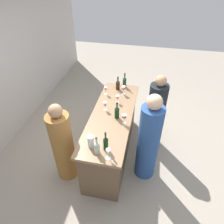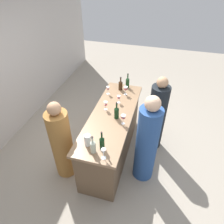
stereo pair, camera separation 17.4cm
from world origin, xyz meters
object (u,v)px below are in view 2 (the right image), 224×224
object	(u,v)px
wine_bottle_second_left_dark_green	(102,143)
wine_glass_near_right	(126,89)
wine_glass_far_center	(106,104)
wine_glass_near_left	(123,118)
wine_bottle_center_dark_green	(117,112)
wine_glass_far_left	(119,98)
wine_bottle_leftmost_clear_pale	(93,146)
person_left_guest	(147,143)
wine_bottle_second_right_amber_brown	(121,85)
person_server_behind	(62,143)
person_center_guest	(156,117)
wine_glass_far_right	(108,89)
wine_glass_near_center	(104,152)
wine_bottle_rightmost_olive_green	(128,82)
water_pitcher	(88,140)

from	to	relation	value
wine_bottle_second_left_dark_green	wine_glass_near_right	xyz separation A→B (m)	(1.44, -0.00, 0.00)
wine_glass_far_center	wine_glass_near_left	bearing A→B (deg)	-127.03
wine_bottle_center_dark_green	wine_glass_far_left	world-z (taller)	wine_bottle_center_dark_green
wine_bottle_leftmost_clear_pale	wine_bottle_second_left_dark_green	xyz separation A→B (m)	(0.09, -0.10, 0.01)
wine_glass_near_left	person_left_guest	xyz separation A→B (m)	(-0.15, -0.42, -0.30)
wine_bottle_second_right_amber_brown	wine_glass_far_left	xyz separation A→B (m)	(-0.45, -0.08, 0.00)
person_server_behind	person_center_guest	bearing A→B (deg)	15.50
wine_bottle_second_left_dark_green	wine_glass_far_center	world-z (taller)	wine_bottle_second_left_dark_green
wine_bottle_second_right_amber_brown	person_center_guest	world-z (taller)	person_center_guest
wine_glass_near_left	person_left_guest	distance (m)	0.54
wine_bottle_second_left_dark_green	wine_glass_near_right	distance (m)	1.44
wine_glass_near_right	wine_glass_far_right	size ratio (longest dim) A/B	1.07
wine_bottle_center_dark_green	wine_glass_far_left	size ratio (longest dim) A/B	2.05
wine_bottle_leftmost_clear_pale	wine_glass_near_center	size ratio (longest dim) A/B	1.66
wine_glass_far_left	wine_glass_far_right	xyz separation A→B (m)	(0.23, 0.27, 0.01)
wine_bottle_center_dark_green	wine_bottle_second_left_dark_green	bearing A→B (deg)	178.56
wine_bottle_center_dark_green	person_center_guest	size ratio (longest dim) A/B	0.20
wine_glass_near_left	person_center_guest	bearing A→B (deg)	-39.32
wine_bottle_center_dark_green	wine_glass_near_left	distance (m)	0.18
wine_bottle_second_right_amber_brown	wine_glass_far_right	bearing A→B (deg)	139.33
wine_bottle_rightmost_olive_green	person_center_guest	xyz separation A→B (m)	(-0.51, -0.67, -0.35)
wine_glass_near_left	wine_glass_near_right	size ratio (longest dim) A/B	1.02
wine_glass_far_center	wine_glass_far_left	bearing A→B (deg)	-32.46
wine_bottle_rightmost_olive_green	wine_glass_far_center	distance (m)	0.86
wine_bottle_rightmost_olive_green	water_pitcher	size ratio (longest dim) A/B	1.71
wine_bottle_leftmost_clear_pale	wine_glass_near_left	distance (m)	0.72
wine_glass_near_center	wine_glass_near_right	distance (m)	1.59
wine_glass_near_left	person_server_behind	bearing A→B (deg)	116.47
wine_bottle_second_left_dark_green	person_center_guest	world-z (taller)	person_center_guest
wine_glass_far_center	person_server_behind	distance (m)	0.97
wine_glass_near_left	person_server_behind	distance (m)	1.07
person_center_guest	person_server_behind	size ratio (longest dim) A/B	1.03
wine_glass_near_right	wine_glass_far_right	world-z (taller)	wine_glass_near_right
person_server_behind	wine_glass_far_right	bearing A→B (deg)	49.67
wine_bottle_center_dark_green	wine_glass_far_center	distance (m)	0.29
wine_glass_far_center	wine_glass_near_right	bearing A→B (deg)	-21.67
wine_bottle_leftmost_clear_pale	wine_glass_near_left	size ratio (longest dim) A/B	1.65
wine_glass_near_center	person_left_guest	distance (m)	0.84
wine_bottle_second_left_dark_green	wine_glass_far_right	distance (m)	1.40
wine_glass_near_right	person_server_behind	world-z (taller)	person_server_behind
wine_bottle_center_dark_green	wine_glass_far_left	xyz separation A→B (m)	(0.43, 0.07, -0.01)
water_pitcher	wine_glass_near_center	bearing A→B (deg)	-120.38
person_left_guest	wine_bottle_second_left_dark_green	bearing A→B (deg)	24.77
wine_bottle_leftmost_clear_pale	wine_glass_far_center	size ratio (longest dim) A/B	1.76
person_server_behind	wine_bottle_leftmost_clear_pale	bearing A→B (deg)	-41.59
person_left_guest	person_center_guest	world-z (taller)	person_left_guest
wine_bottle_center_dark_green	wine_bottle_second_right_amber_brown	bearing A→B (deg)	9.77
wine_bottle_second_right_amber_brown	wine_glass_near_center	xyz separation A→B (m)	(-1.74, -0.20, 0.02)
wine_glass_near_center	water_pitcher	bearing A→B (deg)	59.62
person_center_guest	wine_glass_near_left	bearing A→B (deg)	61.01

